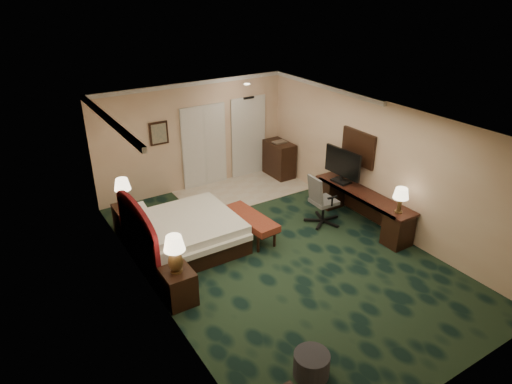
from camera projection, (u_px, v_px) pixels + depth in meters
floor at (280, 254)px, 8.94m from camera, size 5.00×7.50×0.00m
ceiling at (283, 121)px, 7.77m from camera, size 5.00×7.50×0.00m
wall_back at (194, 136)px, 11.21m from camera, size 5.00×0.00×2.70m
wall_front at (460, 306)px, 5.49m from camera, size 5.00×0.00×2.70m
wall_left at (151, 229)px, 7.15m from camera, size 0.00×7.50×2.70m
wall_right at (379, 165)px, 9.56m from camera, size 0.00×7.50×2.70m
crown_molding at (283, 124)px, 7.79m from camera, size 5.00×7.50×0.10m
tile_patch at (243, 190)px, 11.58m from camera, size 3.20×1.70×0.01m
headboard at (138, 235)px, 8.23m from camera, size 0.12×2.00×1.40m
entry_door at (248, 137)px, 12.07m from camera, size 1.02×0.06×2.18m
closet_doors at (204, 147)px, 11.43m from camera, size 1.20×0.06×2.10m
wall_art at (159, 133)px, 10.64m from camera, size 0.45×0.06×0.55m
wall_mirror at (358, 148)px, 9.91m from camera, size 0.05×0.95×0.75m
bed at (187, 234)px, 9.04m from camera, size 1.96×1.81×0.62m
nightstand_near at (178, 286)px, 7.53m from camera, size 0.48×0.56×0.61m
nightstand_far at (128, 220)px, 9.52m from camera, size 0.51×0.58×0.63m
lamp_near at (175, 254)px, 7.26m from camera, size 0.39×0.39×0.66m
lamp_far at (123, 193)px, 9.26m from camera, size 0.38×0.38×0.63m
bed_bench at (250, 226)px, 9.47m from camera, size 0.60×1.45×0.48m
ottoman at (311, 364)px, 6.19m from camera, size 0.61×0.61×0.35m
desk at (362, 208)px, 9.89m from camera, size 0.55×2.55×0.74m
tv at (342, 166)px, 10.08m from camera, size 0.16×1.00×0.78m
desk_lamp at (400, 200)px, 8.83m from camera, size 0.34×0.34×0.53m
desk_chair at (324, 199)px, 9.84m from camera, size 0.69×0.65×1.14m
minibar at (279, 159)px, 12.23m from camera, size 0.50×0.89×0.94m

